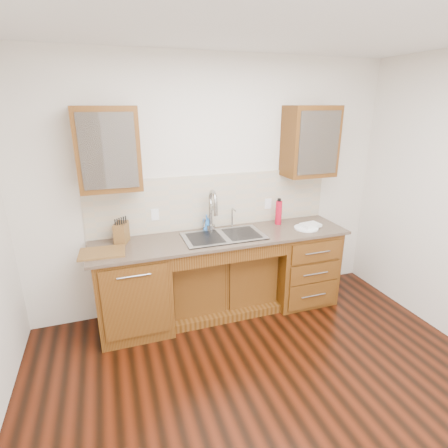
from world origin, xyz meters
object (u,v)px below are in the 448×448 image
object	(u,v)px
knife_block	(121,233)
water_bottle	(279,213)
soap_bottle	(207,222)
plate	(306,228)
cutting_board	(102,253)

from	to	relation	value
knife_block	water_bottle	bearing A→B (deg)	19.53
soap_bottle	water_bottle	xyz separation A→B (m)	(0.82, -0.10, 0.05)
soap_bottle	knife_block	distance (m)	0.91
water_bottle	plate	distance (m)	0.35
water_bottle	knife_block	xyz separation A→B (m)	(-1.73, -0.00, -0.03)
knife_block	cutting_board	size ratio (longest dim) A/B	0.50
cutting_board	soap_bottle	bearing A→B (deg)	16.76
soap_bottle	cutting_board	bearing A→B (deg)	-154.38
knife_block	cutting_board	xyz separation A→B (m)	(-0.19, -0.23, -0.09)
soap_bottle	plate	distance (m)	1.10
soap_bottle	knife_block	size ratio (longest dim) A/B	0.80
plate	soap_bottle	bearing A→B (deg)	161.75
soap_bottle	plate	world-z (taller)	soap_bottle
water_bottle	cutting_board	distance (m)	1.94
water_bottle	cutting_board	world-z (taller)	water_bottle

